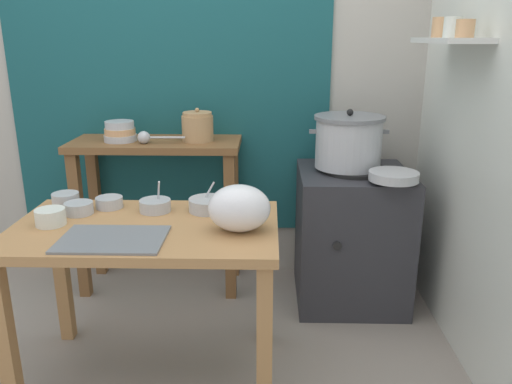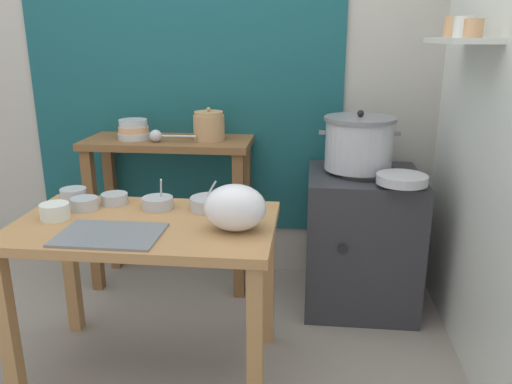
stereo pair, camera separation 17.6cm
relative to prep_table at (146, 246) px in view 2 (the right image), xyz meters
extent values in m
plane|color=gray|center=(0.07, 0.04, -0.61)|extent=(9.00, 9.00, 0.00)
cube|color=#B2ADA3|center=(0.17, 1.14, 0.69)|extent=(4.40, 0.10, 2.60)
cube|color=#195156|center=(-0.08, 1.08, 0.74)|extent=(1.90, 0.02, 2.10)
cube|color=silver|center=(1.47, 0.24, 0.69)|extent=(0.10, 3.20, 2.60)
cube|color=silver|center=(1.32, 0.44, 0.84)|extent=(0.20, 0.56, 0.02)
cylinder|color=tan|center=(1.32, 0.26, 0.89)|extent=(0.08, 0.08, 0.07)
cylinder|color=silver|center=(1.32, 0.42, 0.90)|extent=(0.08, 0.08, 0.09)
cylinder|color=tan|center=(1.32, 0.57, 0.90)|extent=(0.09, 0.09, 0.09)
cube|color=#B27F4C|center=(0.00, 0.00, 0.09)|extent=(1.10, 0.66, 0.04)
cube|color=#B27F4C|center=(-0.50, -0.28, -0.27)|extent=(0.06, 0.06, 0.68)
cube|color=#B27F4C|center=(0.50, -0.28, -0.27)|extent=(0.06, 0.06, 0.68)
cube|color=#B27F4C|center=(-0.50, 0.28, -0.27)|extent=(0.06, 0.06, 0.68)
cube|color=#B27F4C|center=(0.50, 0.28, -0.27)|extent=(0.06, 0.06, 0.68)
cube|color=brown|center=(-0.13, 0.87, 0.27)|extent=(0.96, 0.40, 0.04)
cube|color=brown|center=(-0.56, 0.72, -0.18)|extent=(0.06, 0.06, 0.86)
cube|color=brown|center=(0.30, 0.72, -0.18)|extent=(0.06, 0.06, 0.86)
cube|color=brown|center=(-0.56, 1.02, -0.18)|extent=(0.06, 0.06, 0.86)
cube|color=brown|center=(0.30, 1.02, -0.18)|extent=(0.06, 0.06, 0.86)
cube|color=#2D2D33|center=(0.98, 0.74, -0.23)|extent=(0.60, 0.60, 0.76)
cylinder|color=black|center=(0.98, 0.74, 0.16)|extent=(0.36, 0.36, 0.02)
cylinder|color=black|center=(0.86, 0.44, -0.16)|extent=(0.04, 0.02, 0.04)
cylinder|color=#B7BABF|center=(0.94, 0.76, 0.30)|extent=(0.36, 0.36, 0.26)
cylinder|color=slate|center=(0.94, 0.76, 0.44)|extent=(0.38, 0.38, 0.02)
sphere|color=black|center=(0.94, 0.76, 0.47)|extent=(0.04, 0.04, 0.04)
cube|color=slate|center=(0.75, 0.76, 0.37)|extent=(0.04, 0.02, 0.02)
cube|color=slate|center=(1.14, 0.76, 0.37)|extent=(0.04, 0.02, 0.02)
cylinder|color=tan|center=(0.11, 0.87, 0.36)|extent=(0.18, 0.18, 0.14)
cylinder|color=tan|center=(0.11, 0.87, 0.44)|extent=(0.16, 0.16, 0.02)
sphere|color=tan|center=(0.11, 0.87, 0.47)|extent=(0.02, 0.02, 0.02)
cylinder|color=#B7BABF|center=(-0.33, 0.85, 0.31)|extent=(0.18, 0.18, 0.04)
cylinder|color=tan|center=(-0.33, 0.85, 0.35)|extent=(0.17, 0.17, 0.04)
cylinder|color=#B7BABF|center=(-0.33, 0.85, 0.38)|extent=(0.16, 0.16, 0.04)
sphere|color=#B7BABF|center=(-0.18, 0.78, 0.33)|extent=(0.07, 0.07, 0.07)
cylinder|color=#B7BABF|center=(-0.05, 0.79, 0.33)|extent=(0.19, 0.02, 0.01)
cube|color=slate|center=(-0.08, -0.17, 0.12)|extent=(0.40, 0.28, 0.01)
ellipsoid|color=white|center=(0.39, -0.05, 0.21)|extent=(0.25, 0.20, 0.19)
cylinder|color=#B7BABF|center=(1.13, 0.50, 0.19)|extent=(0.25, 0.25, 0.04)
cylinder|color=silver|center=(-0.39, -0.01, 0.15)|extent=(0.12, 0.12, 0.07)
cylinder|color=beige|center=(-0.39, -0.01, 0.17)|extent=(0.10, 0.10, 0.01)
cylinder|color=#B7BABF|center=(0.24, 0.18, 0.14)|extent=(0.17, 0.17, 0.06)
cylinder|color=#337238|center=(0.24, 0.18, 0.16)|extent=(0.15, 0.15, 0.01)
cylinder|color=#B7BABF|center=(0.23, 0.20, 0.18)|extent=(0.08, 0.04, 0.12)
cylinder|color=#B7BABF|center=(0.01, 0.17, 0.14)|extent=(0.14, 0.14, 0.05)
cylinder|color=beige|center=(0.01, 0.17, 0.16)|extent=(0.12, 0.12, 0.01)
cylinder|color=#B7BABF|center=(0.02, 0.18, 0.18)|extent=(0.04, 0.08, 0.14)
cylinder|color=#B7BABF|center=(-0.42, 0.23, 0.14)|extent=(0.12, 0.12, 0.06)
cylinder|color=maroon|center=(-0.42, 0.23, 0.17)|extent=(0.10, 0.10, 0.01)
cylinder|color=#B7BABF|center=(-0.21, 0.22, 0.14)|extent=(0.12, 0.12, 0.05)
cylinder|color=brown|center=(-0.21, 0.22, 0.15)|extent=(0.10, 0.10, 0.01)
cylinder|color=#B7BABF|center=(-0.32, 0.13, 0.14)|extent=(0.12, 0.12, 0.05)
cylinder|color=#337238|center=(-0.32, 0.13, 0.16)|extent=(0.10, 0.10, 0.01)
camera|label=1|loc=(0.51, -1.96, 0.86)|focal=35.75mm
camera|label=2|loc=(0.69, -1.95, 0.86)|focal=35.75mm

